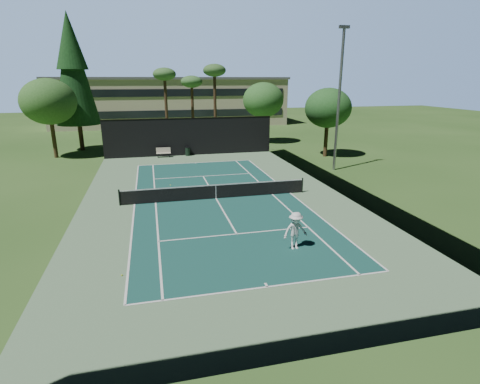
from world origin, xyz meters
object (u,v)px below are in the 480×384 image
at_px(tennis_net, 216,191).
at_px(player, 295,231).
at_px(tennis_ball_a, 122,275).
at_px(tennis_ball_d, 131,190).
at_px(tennis_ball_c, 254,184).
at_px(tennis_ball_b, 170,185).
at_px(park_bench, 163,152).
at_px(trash_bin, 188,151).

distance_m(tennis_net, player, 9.11).
distance_m(tennis_ball_a, tennis_ball_d, 13.00).
height_order(player, tennis_ball_c, player).
bearing_deg(tennis_ball_b, tennis_net, -55.24).
distance_m(tennis_net, tennis_ball_d, 6.77).
distance_m(park_bench, trash_bin, 2.59).
height_order(tennis_ball_a, tennis_ball_d, tennis_ball_a).
bearing_deg(tennis_ball_c, tennis_ball_b, 168.28).
xyz_separation_m(tennis_ball_c, trash_bin, (-3.88, 12.90, 0.44)).
bearing_deg(tennis_ball_c, player, -95.70).
height_order(player, tennis_ball_b, player).
distance_m(tennis_ball_c, trash_bin, 13.48).
bearing_deg(tennis_net, player, -74.85).
xyz_separation_m(tennis_ball_c, park_bench, (-6.47, 12.68, 0.51)).
relative_size(tennis_ball_d, park_bench, 0.04).
relative_size(tennis_ball_b, tennis_ball_c, 0.99).
bearing_deg(player, trash_bin, 92.71).
relative_size(player, tennis_ball_a, 24.33).
distance_m(tennis_ball_a, tennis_ball_b, 14.05).
height_order(tennis_ball_d, trash_bin, trash_bin).
relative_size(player, tennis_ball_d, 28.76).
xyz_separation_m(tennis_ball_a, tennis_ball_d, (-0.11, 13.00, -0.01)).
bearing_deg(trash_bin, tennis_net, -88.75).
height_order(tennis_ball_a, trash_bin, trash_bin).
xyz_separation_m(park_bench, trash_bin, (2.58, 0.22, -0.07)).
distance_m(player, tennis_ball_c, 11.71).
distance_m(tennis_ball_c, tennis_ball_d, 9.39).
xyz_separation_m(player, tennis_ball_d, (-8.21, 12.19, -0.91)).
bearing_deg(trash_bin, tennis_ball_c, -73.24).
bearing_deg(tennis_net, park_bench, 100.68).
bearing_deg(tennis_net, trash_bin, 91.25).
height_order(player, park_bench, player).
bearing_deg(player, tennis_ball_d, 120.33).
relative_size(tennis_ball_b, tennis_ball_d, 1.08).
relative_size(tennis_ball_a, tennis_ball_b, 1.09).
bearing_deg(trash_bin, tennis_ball_d, -113.99).
bearing_deg(tennis_ball_c, trash_bin, 106.76).
distance_m(tennis_ball_a, park_bench, 25.27).
height_order(tennis_net, tennis_ball_b, tennis_net).
bearing_deg(tennis_ball_a, tennis_ball_d, 90.47).
bearing_deg(tennis_net, tennis_ball_c, 38.67).
bearing_deg(park_bench, trash_bin, 4.88).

